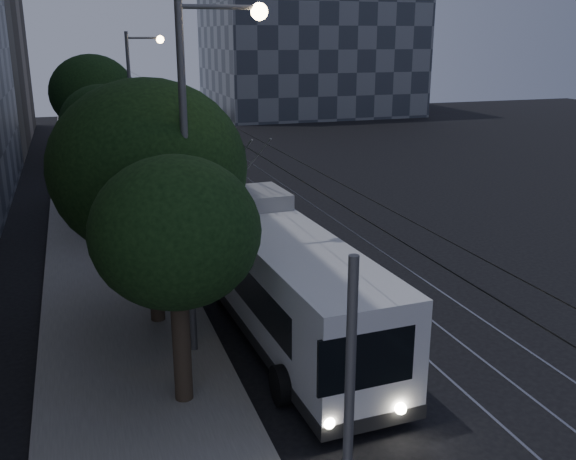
# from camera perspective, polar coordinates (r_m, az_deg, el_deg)

# --- Properties ---
(ground) EXTENTS (120.00, 120.00, 0.00)m
(ground) POSITION_cam_1_polar(r_m,az_deg,el_deg) (20.77, 7.47, -7.81)
(ground) COLOR black
(ground) RESTS_ON ground
(sidewalk) EXTENTS (5.00, 90.00, 0.15)m
(sidewalk) POSITION_cam_1_polar(r_m,az_deg,el_deg) (37.89, -16.56, 3.11)
(sidewalk) COLOR slate
(sidewalk) RESTS_ON ground
(tram_rails) EXTENTS (4.52, 90.00, 0.02)m
(tram_rails) POSITION_cam_1_polar(r_m,az_deg,el_deg) (39.45, -1.89, 4.23)
(tram_rails) COLOR #95949C
(tram_rails) RESTS_ON ground
(overhead_wires) EXTENTS (2.23, 90.00, 6.00)m
(overhead_wires) POSITION_cam_1_polar(r_m,az_deg,el_deg) (37.42, -13.10, 8.50)
(overhead_wires) COLOR black
(overhead_wires) RESTS_ON ground
(building_distant_right) EXTENTS (22.00, 18.00, 24.00)m
(building_distant_right) POSITION_cam_1_polar(r_m,az_deg,el_deg) (76.69, 1.82, 19.36)
(building_distant_right) COLOR #393E48
(building_distant_right) RESTS_ON ground
(trolleybus) EXTENTS (3.11, 12.50, 5.63)m
(trolleybus) POSITION_cam_1_polar(r_m,az_deg,el_deg) (19.27, -0.87, -4.15)
(trolleybus) COLOR silver
(trolleybus) RESTS_ON ground
(pickup_silver) EXTENTS (4.36, 6.91, 1.78)m
(pickup_silver) POSITION_cam_1_polar(r_m,az_deg,el_deg) (27.52, -9.02, 0.32)
(pickup_silver) COLOR #B1B2B9
(pickup_silver) RESTS_ON ground
(car_white_a) EXTENTS (1.88, 4.19, 1.40)m
(car_white_a) POSITION_cam_1_polar(r_m,az_deg,el_deg) (33.62, -8.09, 3.05)
(car_white_a) COLOR #B3B3B7
(car_white_a) RESTS_ON ground
(car_white_b) EXTENTS (2.81, 4.87, 1.33)m
(car_white_b) POSITION_cam_1_polar(r_m,az_deg,el_deg) (41.79, -10.26, 5.60)
(car_white_b) COLOR silver
(car_white_b) RESTS_ON ground
(car_white_c) EXTENTS (1.79, 4.32, 1.39)m
(car_white_c) POSITION_cam_1_polar(r_m,az_deg,el_deg) (45.47, -13.01, 6.38)
(car_white_c) COLOR #B2B2B6
(car_white_c) RESTS_ON ground
(car_white_d) EXTENTS (2.47, 4.22, 1.35)m
(car_white_d) POSITION_cam_1_polar(r_m,az_deg,el_deg) (47.89, -11.40, 6.96)
(car_white_d) COLOR white
(car_white_d) RESTS_ON ground
(tree_0) EXTENTS (3.88, 3.88, 6.14)m
(tree_0) POSITION_cam_1_polar(r_m,az_deg,el_deg) (14.67, -9.95, -0.29)
(tree_0) COLOR #30251A
(tree_0) RESTS_ON ground
(tree_1) EXTENTS (5.74, 5.74, 7.53)m
(tree_1) POSITION_cam_1_polar(r_m,az_deg,el_deg) (19.15, -12.28, 5.38)
(tree_1) COLOR #30251A
(tree_1) RESTS_ON ground
(tree_2) EXTENTS (4.14, 4.14, 5.65)m
(tree_2) POSITION_cam_1_polar(r_m,az_deg,el_deg) (29.60, -14.96, 6.84)
(tree_2) COLOR #30251A
(tree_2) RESTS_ON ground
(tree_3) EXTENTS (4.35, 4.35, 6.33)m
(tree_3) POSITION_cam_1_polar(r_m,az_deg,el_deg) (34.45, -16.10, 9.08)
(tree_3) COLOR #30251A
(tree_3) RESTS_ON ground
(tree_4) EXTENTS (5.74, 5.74, 7.50)m
(tree_4) POSITION_cam_1_polar(r_m,az_deg,el_deg) (46.68, -16.98, 11.57)
(tree_4) COLOR #30251A
(tree_4) RESTS_ON ground
(tree_5) EXTENTS (4.82, 4.82, 6.21)m
(tree_5) POSITION_cam_1_polar(r_m,az_deg,el_deg) (52.86, -16.61, 11.17)
(tree_5) COLOR #30251A
(tree_5) RESTS_ON ground
(streetlamp_near) EXTENTS (2.36, 0.44, 9.70)m
(streetlamp_near) POSITION_cam_1_polar(r_m,az_deg,el_deg) (16.88, -7.78, 7.28)
(streetlamp_near) COLOR slate
(streetlamp_near) RESTS_ON ground
(streetlamp_far) EXTENTS (2.19, 0.44, 8.89)m
(streetlamp_far) POSITION_cam_1_polar(r_m,az_deg,el_deg) (38.56, -13.24, 11.65)
(streetlamp_far) COLOR slate
(streetlamp_far) RESTS_ON ground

